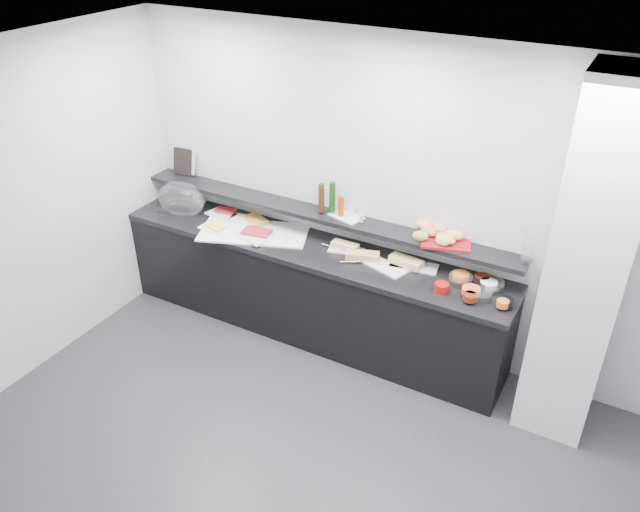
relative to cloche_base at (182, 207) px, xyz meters
The scene contains 58 objects.
ground 2.90m from the cloche_base, 39.13° to the right, with size 5.00×5.00×0.00m, color #2D2D30.
back_wall 2.19m from the cloche_base, ahead, with size 5.00×0.02×2.70m, color #B7BABE.
ceiling 3.28m from the cloche_base, 39.13° to the right, with size 5.00×5.00×0.00m, color white.
column 3.66m from the cloche_base, ahead, with size 0.50×0.50×2.70m, color silver.
buffet_cabinet 1.52m from the cloche_base, ahead, with size 3.60×0.60×0.85m, color black.
counter_top 1.44m from the cloche_base, ahead, with size 3.62×0.62×0.05m, color black.
wall_shelf 1.46m from the cloche_base, ahead, with size 3.60×0.25×0.04m, color black.
cloche_base is the anchor object (origin of this frame).
cloche_dome 0.12m from the cloche_base, 39.32° to the right, with size 0.48×0.32×0.34m, color silver.
linen_runner 0.89m from the cloche_base, ahead, with size 0.96×0.45×0.01m, color white.
platter_meat_a 0.44m from the cloche_base, ahead, with size 0.27×0.18×0.01m, color white.
food_meat_a 0.46m from the cloche_base, 13.05° to the left, with size 0.19×0.12×0.02m, color maroon.
platter_salmon 0.69m from the cloche_base, ahead, with size 0.28×0.19×0.01m, color white.
food_salmon 0.80m from the cloche_base, ahead, with size 0.23×0.15×0.02m, color orange.
platter_cheese 0.60m from the cloche_base, 17.96° to the right, with size 0.30×0.20×0.01m, color white.
food_cheese 0.60m from the cloche_base, 18.95° to the right, with size 0.19×0.12×0.02m, color #FFEB63.
platter_meat_b 0.96m from the cloche_base, ahead, with size 0.31×0.20×0.01m, color white.
food_meat_b 0.95m from the cloche_base, ahead, with size 0.25×0.16×0.02m, color maroon.
sandwich_plate_left 1.76m from the cloche_base, ahead, with size 0.30×0.13×0.01m, color silver.
sandwich_food_left 1.75m from the cloche_base, ahead, with size 0.23×0.09×0.06m, color #E0B875.
tongs_left 1.61m from the cloche_base, ahead, with size 0.01×0.01×0.16m, color silver.
sandwich_plate_mid 2.15m from the cloche_base, ahead, with size 0.39×0.17×0.01m, color white.
sandwich_food_mid 1.95m from the cloche_base, ahead, with size 0.28×0.11×0.06m, color tan.
tongs_mid 1.89m from the cloche_base, ahead, with size 0.01×0.01×0.16m, color silver.
sandwich_plate_right 2.36m from the cloche_base, ahead, with size 0.39×0.17×0.01m, color white.
sandwich_food_right 2.30m from the cloche_base, ahead, with size 0.28×0.11×0.06m, color tan.
tongs_right 2.38m from the cloche_base, ahead, with size 0.01×0.01×0.16m, color silver.
bowl_glass_fruit 2.77m from the cloche_base, ahead, with size 0.18×0.18×0.07m, color white.
fill_glass_fruit 2.76m from the cloche_base, ahead, with size 0.13×0.13×0.05m, color orange.
bowl_black_jam 2.94m from the cloche_base, ahead, with size 0.16×0.16×0.07m, color black.
fill_black_jam 2.92m from the cloche_base, ahead, with size 0.12×0.12×0.05m, color #561E0C.
bowl_glass_cream 3.00m from the cloche_base, ahead, with size 0.20×0.20×0.07m, color white.
fill_glass_cream 2.98m from the cloche_base, ahead, with size 0.13×0.13×0.05m, color white.
bowl_red_jam 2.68m from the cloche_base, ahead, with size 0.11×0.11×0.07m, color maroon.
fill_red_jam 2.92m from the cloche_base, ahead, with size 0.11×0.11×0.05m, color #581B0C.
bowl_glass_salmon 2.97m from the cloche_base, ahead, with size 0.18×0.18×0.07m, color white.
fill_glass_salmon 2.89m from the cloche_base, ahead, with size 0.14×0.14×0.05m, color #D15333.
bowl_black_fruit 3.16m from the cloche_base, ahead, with size 0.12×0.12×0.07m, color black.
fill_black_fruit 3.15m from the cloche_base, ahead, with size 0.09×0.09×0.05m, color #CA621B.
framed_print 0.44m from the cloche_base, 118.16° to the left, with size 0.20×0.02×0.26m, color black.
print_art 0.44m from the cloche_base, 101.27° to the left, with size 0.17×0.00×0.22m, color tan.
condiment_tray 1.71m from the cloche_base, ahead, with size 0.28×0.17×0.01m, color white.
bottle_green_a 1.52m from the cloche_base, ahead, with size 0.05×0.05×0.26m, color #0F3913.
bottle_brown 1.51m from the cloche_base, ahead, with size 0.05×0.05×0.24m, color #3D1C0B.
bottle_green_b 1.61m from the cloche_base, ahead, with size 0.05×0.05×0.28m, color #113B10.
bottle_hot 1.69m from the cloche_base, ahead, with size 0.05×0.05×0.18m, color #A6370B.
shaker_salt 1.76m from the cloche_base, ahead, with size 0.03×0.03×0.07m, color white.
shaker_pepper 1.87m from the cloche_base, ahead, with size 0.03×0.03×0.07m, color silver.
bread_tray 2.60m from the cloche_base, ahead, with size 0.38×0.27×0.02m, color maroon.
bread_roll_nw 2.39m from the cloche_base, ahead, with size 0.14×0.09×0.08m, color tan.
bread_roll_n 2.52m from the cloche_base, ahead, with size 0.14×0.09×0.08m, color #C18749.
bread_roll_ne 2.65m from the cloche_base, ahead, with size 0.15×0.10×0.08m, color tan.
bread_roll_sw 2.42m from the cloche_base, ahead, with size 0.13×0.08×0.08m, color #AD8F42.
bread_roll_s 2.59m from the cloche_base, ahead, with size 0.12×0.08×0.08m, color #D7AC52.
bread_roll_se 2.59m from the cloche_base, ahead, with size 0.15×0.09×0.08m, color tan.
bread_roll_midw 2.46m from the cloche_base, ahead, with size 0.14×0.09×0.08m, color #B36F44.
bread_roll_mide 2.62m from the cloche_base, ahead, with size 0.15×0.10×0.08m, color tan.
carafe 3.24m from the cloche_base, ahead, with size 0.10×0.10×0.30m, color silver.
Camera 1 is at (1.65, -2.35, 3.57)m, focal length 35.00 mm.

